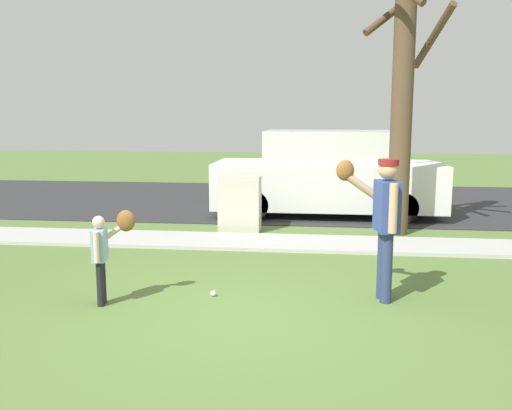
{
  "coord_description": "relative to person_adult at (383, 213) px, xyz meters",
  "views": [
    {
      "loc": [
        0.87,
        -5.9,
        2.24
      ],
      "look_at": [
        -0.02,
        1.69,
        1.0
      ],
      "focal_mm": 39.05,
      "sensor_mm": 36.0,
      "label": 1
    }
  ],
  "objects": [
    {
      "name": "utility_cabinet",
      "position": [
        -2.3,
        3.89,
        -0.54
      ],
      "size": [
        0.8,
        0.5,
        1.07
      ],
      "primitive_type": "cube",
      "color": "beige",
      "rests_on": "ground"
    },
    {
      "name": "street_tree_near",
      "position": [
        0.71,
        3.93,
        1.89
      ],
      "size": [
        1.85,
        1.89,
        5.61
      ],
      "color": "brown",
      "rests_on": "ground"
    },
    {
      "name": "parked_van_white",
      "position": [
        -0.6,
        5.81,
        -0.17
      ],
      "size": [
        5.0,
        1.95,
        1.88
      ],
      "color": "silver",
      "rests_on": "road_surface"
    },
    {
      "name": "baseball",
      "position": [
        -2.05,
        -0.11,
        -1.04
      ],
      "size": [
        0.07,
        0.07,
        0.07
      ],
      "primitive_type": "sphere",
      "color": "white",
      "rests_on": "ground"
    },
    {
      "name": "sidewalk_strip",
      "position": [
        -1.62,
        2.82,
        -1.05
      ],
      "size": [
        36.0,
        1.2,
        0.06
      ],
      "primitive_type": "cube",
      "color": "#B2B2AD",
      "rests_on": "ground"
    },
    {
      "name": "ground_plane",
      "position": [
        -1.62,
        2.72,
        -1.08
      ],
      "size": [
        48.0,
        48.0,
        0.0
      ],
      "primitive_type": "plane",
      "color": "#567538"
    },
    {
      "name": "person_adult",
      "position": [
        0.0,
        0.0,
        0.0
      ],
      "size": [
        0.76,
        0.61,
        1.73
      ],
      "rotation": [
        0.0,
        0.0,
        -2.98
      ],
      "color": "navy",
      "rests_on": "ground"
    },
    {
      "name": "person_child",
      "position": [
        -3.25,
        -0.52,
        -0.36
      ],
      "size": [
        0.47,
        0.48,
        1.12
      ],
      "rotation": [
        0.0,
        0.0,
        0.16
      ],
      "color": "black",
      "rests_on": "ground"
    },
    {
      "name": "road_surface",
      "position": [
        -1.62,
        7.82,
        -1.07
      ],
      "size": [
        36.0,
        6.8,
        0.02
      ],
      "primitive_type": "cube",
      "color": "#2D2D30",
      "rests_on": "ground"
    }
  ]
}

